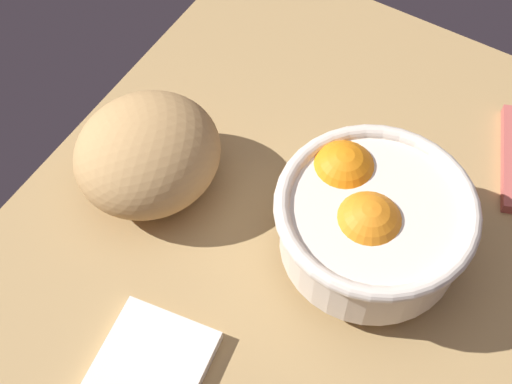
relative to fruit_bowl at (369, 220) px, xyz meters
The scene contains 4 objects.
ground_plane 9.43cm from the fruit_bowl, 89.29° to the right, with size 70.81×62.36×3.00cm, color #A48250.
fruit_bowl is the anchor object (origin of this frame).
bread_loaf 24.51cm from the fruit_bowl, 79.92° to the right, with size 16.07×14.98×10.81cm, color tan.
napkin_folded 26.71cm from the fruit_bowl, 25.77° to the right, with size 13.81×10.21×1.43cm, color silver.
Camera 1 is at (38.69, 15.66, 69.75)cm, focal length 52.41 mm.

